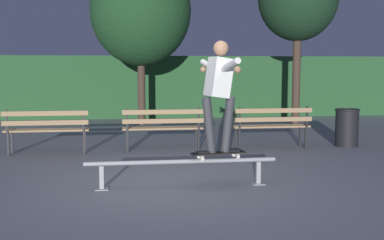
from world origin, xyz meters
The scene contains 10 objects.
ground_plane centered at (0.00, 0.00, 0.00)m, with size 90.00×90.00×0.00m, color slate.
hedge_backdrop centered at (0.00, 9.85, 1.03)m, with size 24.00×1.20×2.06m, color #234C28.
grind_rail centered at (0.00, -0.18, 0.30)m, with size 2.69×0.18×0.38m.
skateboard centered at (0.52, -0.18, 0.46)m, with size 0.80×0.33×0.09m.
skateboarder centered at (0.52, -0.17, 1.39)m, with size 0.63×1.39×1.56m.
park_bench_leftmost centered at (-2.26, 2.79, 0.54)m, with size 1.60×0.42×0.88m.
park_bench_left_center centered at (-0.02, 2.79, 0.54)m, with size 1.60×0.42×0.88m.
park_bench_right_center centered at (2.22, 2.79, 0.54)m, with size 1.60×0.42×0.88m.
tree_behind_benches centered at (-0.26, 7.50, 3.30)m, with size 2.89×2.89×4.90m.
trash_can centered at (3.89, 2.86, 0.41)m, with size 0.52×0.52×0.80m.
Camera 1 is at (-0.80, -6.82, 1.64)m, focal length 45.68 mm.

